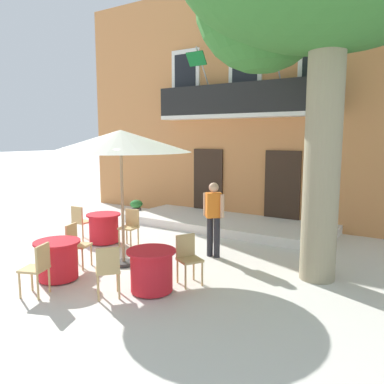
{
  "coord_description": "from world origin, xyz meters",
  "views": [
    {
      "loc": [
        6.02,
        -6.18,
        2.72
      ],
      "look_at": [
        0.66,
        2.06,
        1.3
      ],
      "focal_mm": 36.12,
      "sensor_mm": 36.0,
      "label": 1
    }
  ],
  "objects_px": {
    "cafe_table_middle": "(58,260)",
    "cafe_table_front": "(104,228)",
    "cafe_chair_near_tree_0": "(108,268)",
    "cafe_chair_middle_1": "(76,242)",
    "cafe_chair_front_1": "(80,220)",
    "ground_planter_left": "(136,207)",
    "cafe_chair_front_0": "(130,225)",
    "cafe_chair_middle_0": "(38,266)",
    "cafe_table_near_tree": "(152,270)",
    "cafe_chair_near_tree_1": "(188,256)",
    "cafe_umbrella": "(121,142)",
    "pedestrian_near_entrance": "(214,215)"
  },
  "relations": [
    {
      "from": "cafe_chair_near_tree_0",
      "to": "cafe_table_middle",
      "type": "relative_size",
      "value": 1.05
    },
    {
      "from": "cafe_chair_middle_1",
      "to": "cafe_table_front",
      "type": "height_order",
      "value": "cafe_chair_middle_1"
    },
    {
      "from": "cafe_chair_front_0",
      "to": "cafe_chair_middle_0",
      "type": "bearing_deg",
      "value": -76.31
    },
    {
      "from": "ground_planter_left",
      "to": "cafe_table_near_tree",
      "type": "bearing_deg",
      "value": -46.56
    },
    {
      "from": "pedestrian_near_entrance",
      "to": "cafe_table_near_tree",
      "type": "bearing_deg",
      "value": -87.54
    },
    {
      "from": "cafe_chair_middle_1",
      "to": "cafe_umbrella",
      "type": "distance_m",
      "value": 2.3
    },
    {
      "from": "cafe_table_front",
      "to": "cafe_chair_front_0",
      "type": "bearing_deg",
      "value": 14.64
    },
    {
      "from": "cafe_table_near_tree",
      "to": "cafe_chair_middle_0",
      "type": "height_order",
      "value": "cafe_chair_middle_0"
    },
    {
      "from": "cafe_chair_near_tree_0",
      "to": "cafe_table_middle",
      "type": "height_order",
      "value": "cafe_chair_near_tree_0"
    },
    {
      "from": "cafe_table_middle",
      "to": "cafe_chair_front_0",
      "type": "xyz_separation_m",
      "value": [
        -0.43,
        2.51,
        0.14
      ]
    },
    {
      "from": "cafe_chair_front_0",
      "to": "pedestrian_near_entrance",
      "type": "relative_size",
      "value": 0.53
    },
    {
      "from": "cafe_chair_front_0",
      "to": "cafe_umbrella",
      "type": "bearing_deg",
      "value": -53.33
    },
    {
      "from": "cafe_chair_near_tree_0",
      "to": "cafe_chair_front_1",
      "type": "height_order",
      "value": "same"
    },
    {
      "from": "cafe_chair_near_tree_1",
      "to": "ground_planter_left",
      "type": "xyz_separation_m",
      "value": [
        -4.91,
        4.17,
        -0.22
      ]
    },
    {
      "from": "cafe_chair_near_tree_1",
      "to": "cafe_chair_front_0",
      "type": "distance_m",
      "value": 2.91
    },
    {
      "from": "cafe_table_middle",
      "to": "cafe_table_front",
      "type": "relative_size",
      "value": 1.0
    },
    {
      "from": "cafe_table_near_tree",
      "to": "cafe_chair_near_tree_1",
      "type": "height_order",
      "value": "cafe_chair_near_tree_1"
    },
    {
      "from": "cafe_table_near_tree",
      "to": "cafe_chair_near_tree_1",
      "type": "xyz_separation_m",
      "value": [
        0.31,
        0.69,
        0.14
      ]
    },
    {
      "from": "cafe_table_middle",
      "to": "cafe_table_front",
      "type": "height_order",
      "value": "same"
    },
    {
      "from": "cafe_chair_front_0",
      "to": "cafe_table_near_tree",
      "type": "bearing_deg",
      "value": -40.96
    },
    {
      "from": "cafe_chair_middle_1",
      "to": "cafe_table_middle",
      "type": "bearing_deg",
      "value": -67.15
    },
    {
      "from": "cafe_table_front",
      "to": "pedestrian_near_entrance",
      "type": "distance_m",
      "value": 3.03
    },
    {
      "from": "cafe_chair_near_tree_1",
      "to": "cafe_table_middle",
      "type": "xyz_separation_m",
      "value": [
        -2.17,
        -1.21,
        -0.14
      ]
    },
    {
      "from": "cafe_chair_near_tree_0",
      "to": "cafe_chair_middle_0",
      "type": "distance_m",
      "value": 1.22
    },
    {
      "from": "cafe_table_front",
      "to": "cafe_umbrella",
      "type": "relative_size",
      "value": 0.3
    },
    {
      "from": "cafe_chair_middle_0",
      "to": "cafe_chair_front_1",
      "type": "xyz_separation_m",
      "value": [
        -2.25,
        2.87,
        0.0
      ]
    },
    {
      "from": "ground_planter_left",
      "to": "cafe_chair_near_tree_1",
      "type": "bearing_deg",
      "value": -40.35
    },
    {
      "from": "cafe_chair_front_0",
      "to": "pedestrian_near_entrance",
      "type": "distance_m",
      "value": 2.26
    },
    {
      "from": "cafe_chair_middle_0",
      "to": "cafe_chair_middle_1",
      "type": "height_order",
      "value": "same"
    },
    {
      "from": "cafe_table_middle",
      "to": "cafe_chair_middle_1",
      "type": "relative_size",
      "value": 0.95
    },
    {
      "from": "cafe_chair_near_tree_1",
      "to": "cafe_umbrella",
      "type": "distance_m",
      "value": 2.7
    },
    {
      "from": "cafe_chair_near_tree_1",
      "to": "cafe_chair_front_1",
      "type": "height_order",
      "value": "same"
    },
    {
      "from": "cafe_chair_middle_0",
      "to": "cafe_umbrella",
      "type": "height_order",
      "value": "cafe_umbrella"
    },
    {
      "from": "cafe_chair_near_tree_0",
      "to": "ground_planter_left",
      "type": "distance_m",
      "value": 6.87
    },
    {
      "from": "pedestrian_near_entrance",
      "to": "cafe_chair_front_0",
      "type": "bearing_deg",
      "value": -170.85
    },
    {
      "from": "cafe_table_near_tree",
      "to": "cafe_table_front",
      "type": "xyz_separation_m",
      "value": [
        -3.02,
        1.8,
        0.0
      ]
    },
    {
      "from": "cafe_chair_near_tree_0",
      "to": "cafe_chair_middle_1",
      "type": "bearing_deg",
      "value": 155.38
    },
    {
      "from": "cafe_table_near_tree",
      "to": "cafe_chair_front_0",
      "type": "bearing_deg",
      "value": 139.04
    },
    {
      "from": "cafe_chair_front_1",
      "to": "ground_planter_left",
      "type": "distance_m",
      "value": 3.29
    },
    {
      "from": "cafe_chair_front_0",
      "to": "cafe_umbrella",
      "type": "height_order",
      "value": "cafe_umbrella"
    },
    {
      "from": "cafe_chair_middle_1",
      "to": "cafe_chair_front_0",
      "type": "distance_m",
      "value": 1.82
    },
    {
      "from": "cafe_chair_front_0",
      "to": "ground_planter_left",
      "type": "distance_m",
      "value": 3.69
    },
    {
      "from": "cafe_table_middle",
      "to": "cafe_chair_middle_0",
      "type": "height_order",
      "value": "cafe_chair_middle_0"
    },
    {
      "from": "cafe_chair_middle_0",
      "to": "cafe_chair_front_0",
      "type": "distance_m",
      "value": 3.27
    },
    {
      "from": "cafe_chair_front_1",
      "to": "pedestrian_near_entrance",
      "type": "bearing_deg",
      "value": 10.29
    },
    {
      "from": "cafe_table_near_tree",
      "to": "cafe_chair_middle_0",
      "type": "bearing_deg",
      "value": -141.94
    },
    {
      "from": "cafe_chair_middle_1",
      "to": "cafe_table_front",
      "type": "xyz_separation_m",
      "value": [
        -0.87,
        1.63,
        -0.14
      ]
    },
    {
      "from": "cafe_chair_near_tree_1",
      "to": "ground_planter_left",
      "type": "relative_size",
      "value": 1.64
    },
    {
      "from": "pedestrian_near_entrance",
      "to": "cafe_table_middle",
      "type": "bearing_deg",
      "value": -121.63
    },
    {
      "from": "cafe_chair_middle_1",
      "to": "pedestrian_near_entrance",
      "type": "bearing_deg",
      "value": 46.52
    }
  ]
}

